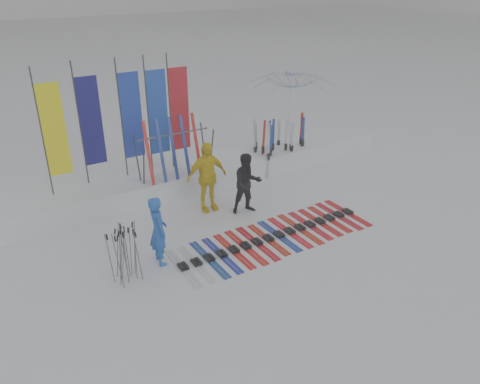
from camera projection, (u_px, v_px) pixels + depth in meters
ground at (271, 262)px, 10.18m from camera, size 120.00×120.00×0.00m
snow_bank at (180, 177)px, 13.58m from camera, size 14.00×1.60×0.60m
person_blue at (158, 231)px, 9.86m from camera, size 0.42×0.60×1.57m
person_black at (247, 184)px, 11.97m from camera, size 0.89×0.76×1.61m
person_yellow at (207, 177)px, 12.03m from camera, size 1.11×0.50×1.87m
tent_canopy at (291, 109)px, 16.24m from camera, size 3.83×3.87×2.72m
ski_row at (274, 237)px, 11.09m from camera, size 4.91×1.69×0.07m
pole_cluster at (125, 255)px, 9.38m from camera, size 0.65×0.46×1.26m
feather_flags at (124, 118)px, 12.24m from camera, size 3.95×0.28×3.20m
ski_rack at (175, 148)px, 12.67m from camera, size 2.04×0.80×1.23m
upright_skis at (277, 145)px, 14.62m from camera, size 1.72×0.94×1.70m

